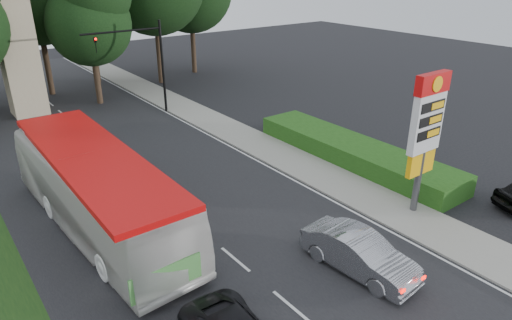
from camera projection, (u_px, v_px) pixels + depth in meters
ground at (301, 315)px, 15.81m from camera, size 120.00×120.00×0.00m
road_surface at (151, 188)px, 24.57m from camera, size 14.00×80.00×0.02m
sidewalk_right at (273, 151)px, 29.24m from camera, size 3.00×80.00×0.12m
hedge at (353, 152)px, 27.76m from camera, size 3.00×14.00×1.20m
gas_station_pylon at (426, 126)px, 20.55m from camera, size 2.10×0.45×6.85m
traffic_signal_mast at (146, 55)px, 34.60m from camera, size 6.10×0.35×7.20m
monument at (18, 49)px, 34.58m from camera, size 3.00×3.00×10.05m
tree_monument_right at (87, 6)px, 36.08m from camera, size 6.72×6.72×13.20m
transit_bus at (98, 193)px, 20.13m from camera, size 3.92×13.56×3.73m
sedan_silver at (359, 253)px, 17.80m from camera, size 2.11×4.98×1.60m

